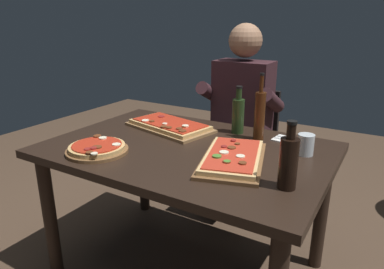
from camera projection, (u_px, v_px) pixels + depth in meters
The scene contains 12 objects.
ground_plane at pixel (188, 267), 2.02m from camera, with size 6.40×6.40×0.00m, color #4C3828.
dining_table at pixel (187, 164), 1.81m from camera, with size 1.40×0.96×0.74m.
pizza_rectangular_front at pixel (170, 126), 2.06m from camera, with size 0.55×0.38×0.05m.
pizza_rectangular_left at pixel (233, 158), 1.59m from camera, with size 0.39×0.54×0.05m.
pizza_round_far at pixel (97, 148), 1.70m from camera, with size 0.30×0.30×0.05m.
wine_bottle_dark at pixel (238, 114), 1.96m from camera, with size 0.07×0.07×0.27m.
oil_bottle_amber at pixel (260, 115), 1.85m from camera, with size 0.06×0.06×0.36m.
vinegar_bottle_green at pixel (288, 161), 1.32m from camera, with size 0.07×0.07×0.27m.
tumbler_near_camera at pixel (306, 145), 1.66m from camera, with size 0.08×0.08×0.10m.
napkin_cutlery_set at pixel (291, 141), 1.86m from camera, with size 0.19×0.13×0.01m.
diner_chair at pixel (245, 143), 2.58m from camera, with size 0.44×0.44×0.87m.
seated_diner at pixel (240, 113), 2.40m from camera, with size 0.53×0.41×1.33m.
Camera 1 is at (0.88, -1.42, 1.36)m, focal length 32.92 mm.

